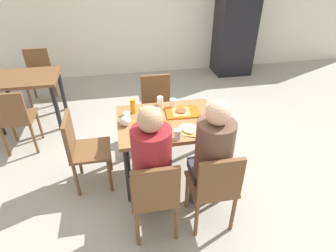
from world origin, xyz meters
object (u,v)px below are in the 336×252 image
object	(u,v)px
chair_far_side	(157,103)
plastic_cup_c	(127,117)
background_chair_near	(15,117)
background_chair_far	(39,72)
paper_plate_center	(150,111)
plastic_cup_a	(160,101)
pizza_slice_c	(149,110)
background_table	(27,85)
person_in_red	(151,161)
soda_can	(209,110)
paper_plate_near_edge	(188,130)
pizza_slice_d	(188,131)
tray_red_near	(152,129)
tray_red_far	(183,112)
main_table	(168,128)
chair_left_end	(82,147)
chair_near_right	(215,186)
pizza_slice_a	(151,129)
foil_bundle	(125,121)
plastic_cup_d	(173,103)
plastic_cup_b	(178,134)
chair_near_left	(155,194)
pizza_slice_b	(181,111)
drink_fridge	(235,25)
person_in_brown_jacket	(212,153)
condiment_bottle	(133,106)

from	to	relation	value
chair_far_side	plastic_cup_c	distance (m)	0.88
background_chair_near	background_chair_far	xyz separation A→B (m)	(0.00, 1.47, 0.00)
paper_plate_center	plastic_cup_a	xyz separation A→B (m)	(0.13, 0.12, 0.05)
pizza_slice_c	background_table	size ratio (longest dim) A/B	0.27
person_in_red	soda_can	world-z (taller)	person_in_red
paper_plate_near_edge	background_table	bearing A→B (deg)	137.86
plastic_cup_c	pizza_slice_d	bearing A→B (deg)	-28.83
tray_red_near	tray_red_far	distance (m)	0.45
main_table	paper_plate_center	distance (m)	0.29
chair_left_end	soda_can	world-z (taller)	chair_left_end
chair_near_right	background_chair_near	distance (m)	2.53
person_in_red	pizza_slice_d	bearing A→B (deg)	43.92
pizza_slice_a	plastic_cup_a	xyz separation A→B (m)	(0.18, 0.51, 0.03)
paper_plate_center	foil_bundle	world-z (taller)	foil_bundle
plastic_cup_c	chair_far_side	bearing A→B (deg)	60.12
chair_far_side	plastic_cup_d	bearing A→B (deg)	-78.76
plastic_cup_a	chair_near_right	bearing A→B (deg)	-75.74
pizza_slice_d	paper_plate_center	bearing A→B (deg)	122.87
plastic_cup_b	plastic_cup_c	xyz separation A→B (m)	(-0.44, 0.40, 0.00)
chair_near_left	plastic_cup_c	size ratio (longest dim) A/B	8.61
chair_near_left	chair_far_side	xyz separation A→B (m)	(0.26, 1.57, 0.00)
chair_left_end	pizza_slice_b	size ratio (longest dim) A/B	3.38
drink_fridge	tray_red_far	bearing A→B (deg)	-121.71
plastic_cup_d	background_chair_near	bearing A→B (deg)	164.84
person_in_brown_jacket	foil_bundle	xyz separation A→B (m)	(-0.70, 0.63, 0.02)
background_table	chair_near_right	bearing A→B (deg)	-48.74
pizza_slice_c	paper_plate_near_edge	bearing A→B (deg)	-52.77
chair_near_right	plastic_cup_b	xyz separation A→B (m)	(-0.23, 0.44, 0.27)
main_table	tray_red_far	world-z (taller)	tray_red_far
tray_red_near	pizza_slice_b	xyz separation A→B (m)	(0.35, 0.26, 0.02)
paper_plate_near_edge	condiment_bottle	xyz separation A→B (m)	(-0.50, 0.44, 0.08)
chair_near_left	pizza_slice_d	size ratio (longest dim) A/B	3.49
chair_near_right	pizza_slice_b	bearing A→B (deg)	95.93
person_in_brown_jacket	chair_near_right	bearing A→B (deg)	-90.00
pizza_slice_d	plastic_cup_a	world-z (taller)	plastic_cup_a
pizza_slice_a	foil_bundle	world-z (taller)	foil_bundle
pizza_slice_d	plastic_cup_b	xyz separation A→B (m)	(-0.12, -0.09, 0.03)
chair_near_right	plastic_cup_b	size ratio (longest dim) A/B	8.61
soda_can	background_chair_far	size ratio (longest dim) A/B	0.14
person_in_red	pizza_slice_a	size ratio (longest dim) A/B	5.10
tray_red_far	plastic_cup_a	world-z (taller)	plastic_cup_a
condiment_bottle	chair_far_side	bearing A→B (deg)	59.04
paper_plate_near_edge	pizza_slice_d	xyz separation A→B (m)	(-0.01, -0.03, 0.01)
background_chair_far	person_in_brown_jacket	bearing A→B (deg)	-55.15
background_table	chair_left_end	bearing A→B (deg)	-60.78
main_table	person_in_brown_jacket	world-z (taller)	person_in_brown_jacket
chair_near_left	soda_can	bearing A→B (deg)	48.88
person_in_red	soda_can	bearing A→B (deg)	43.42
chair_near_right	condiment_bottle	bearing A→B (deg)	120.75
pizza_slice_b	plastic_cup_b	size ratio (longest dim) A/B	2.55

